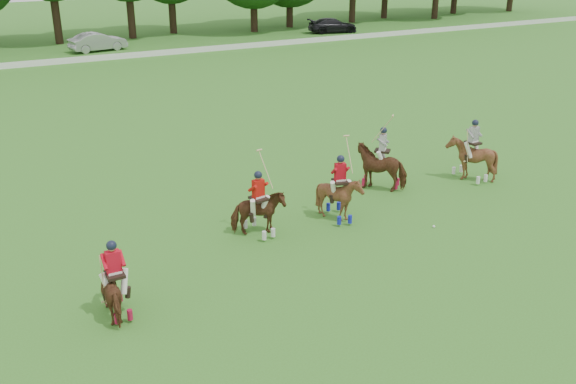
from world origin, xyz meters
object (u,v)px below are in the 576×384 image
car_mid (98,42)px  polo_red_c (339,197)px  polo_red_a (116,289)px  polo_stripe_b (471,158)px  polo_ball (434,226)px  car_right (333,25)px  polo_stripe_a (382,166)px  polo_red_b (259,213)px

car_mid → polo_red_c: bearing=168.7°
car_mid → polo_red_a: polo_red_a is taller
polo_stripe_b → polo_ball: (-4.21, -2.91, -0.86)m
polo_red_c → car_right: bearing=58.8°
polo_red_c → polo_ball: size_ratio=31.56×
car_right → polo_red_a: bearing=153.3°
polo_red_a → polo_stripe_b: (14.81, 3.24, 0.16)m
polo_red_a → polo_red_c: (8.17, 2.42, 0.09)m
polo_red_c → polo_stripe_a: (3.01, 1.78, 0.05)m
polo_stripe_a → polo_red_b: bearing=-164.9°
polo_red_a → polo_stripe_b: 15.16m
car_right → polo_stripe_a: (-20.19, -36.45, 0.17)m
car_right → polo_red_b: size_ratio=1.78×
polo_red_c → car_mid: bearing=89.5°
polo_red_b → polo_stripe_a: polo_stripe_a is taller
polo_red_a → polo_ball: polo_red_a is taller
polo_red_a → polo_stripe_b: polo_stripe_b is taller
polo_red_c → polo_ball: bearing=-40.7°
car_mid → polo_red_b: 38.20m
polo_stripe_a → polo_ball: bearing=-98.6°
car_mid → polo_red_c: size_ratio=1.64×
car_mid → polo_ball: bearing=172.2°
car_right → polo_red_c: size_ratio=1.71×
polo_red_b → polo_stripe_b: 9.61m
car_mid → polo_stripe_b: (6.32, -37.41, 0.14)m
car_mid → polo_red_b: bearing=164.3°
polo_stripe_a → polo_ball: (-0.58, -3.86, -0.83)m
polo_stripe_b → polo_stripe_a: bearing=165.2°
polo_red_b → polo_red_c: (2.95, -0.17, 0.06)m
car_mid → polo_stripe_a: 36.55m
car_mid → polo_stripe_b: size_ratio=1.89×
polo_red_c → polo_stripe_b: (6.64, 0.82, 0.07)m
car_mid → polo_stripe_b: bearing=178.8°
polo_red_a → polo_red_b: polo_red_b is taller
polo_red_a → car_mid: bearing=78.2°
polo_red_b → polo_red_a: bearing=-153.6°
car_right → polo_stripe_a: polo_stripe_a is taller
polo_red_b → polo_stripe_a: bearing=15.1°
polo_red_a → polo_ball: size_ratio=23.31×
polo_red_b → polo_red_c: bearing=-3.4°
car_right → polo_red_a: 51.35m
polo_red_a → polo_stripe_a: (11.18, 4.20, 0.14)m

